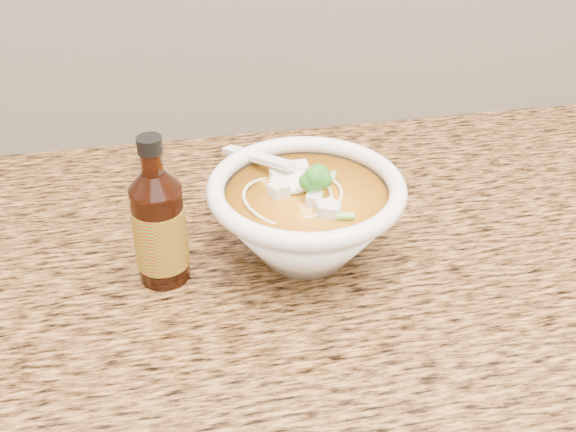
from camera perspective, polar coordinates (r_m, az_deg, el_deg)
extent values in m
cube|color=olive|center=(0.87, 12.69, -2.81)|extent=(4.00, 0.68, 0.04)
cylinder|color=white|center=(0.81, 1.39, -2.81)|extent=(0.09, 0.09, 0.01)
torus|color=white|center=(0.77, 1.47, 2.21)|extent=(0.21, 0.21, 0.02)
torus|color=beige|center=(0.76, 3.20, 1.14)|extent=(0.16, 0.16, 0.00)
torus|color=beige|center=(0.77, 1.63, 1.40)|extent=(0.10, 0.10, 0.00)
torus|color=beige|center=(0.76, 2.71, 1.04)|extent=(0.12, 0.12, 0.00)
torus|color=beige|center=(0.77, 0.68, 1.33)|extent=(0.07, 0.07, 0.00)
torus|color=beige|center=(0.78, -0.01, 1.86)|extent=(0.11, 0.11, 0.00)
torus|color=beige|center=(0.78, 0.00, 1.67)|extent=(0.09, 0.09, 0.00)
torus|color=beige|center=(0.77, 1.31, 0.83)|extent=(0.06, 0.06, 0.00)
cube|color=silver|center=(0.81, 2.09, 3.84)|extent=(0.02, 0.02, 0.01)
cube|color=silver|center=(0.73, 3.92, 0.08)|extent=(0.02, 0.02, 0.02)
cube|color=silver|center=(0.76, -1.51, 1.72)|extent=(0.02, 0.02, 0.02)
cube|color=silver|center=(0.82, 2.95, 4.27)|extent=(0.03, 0.03, 0.02)
cube|color=silver|center=(0.75, 4.17, 1.36)|extent=(0.02, 0.02, 0.02)
cube|color=silver|center=(0.80, -0.31, 3.52)|extent=(0.02, 0.02, 0.01)
cube|color=silver|center=(0.76, 4.36, 1.44)|extent=(0.02, 0.02, 0.02)
cube|color=silver|center=(0.71, 1.85, -0.61)|extent=(0.03, 0.03, 0.02)
ellipsoid|color=#196014|center=(0.75, 2.08, 2.67)|extent=(0.04, 0.04, 0.04)
cylinder|color=#74CB4E|center=(0.81, 2.95, 3.90)|extent=(0.02, 0.02, 0.01)
cylinder|color=#74CB4E|center=(0.78, 4.63, 2.46)|extent=(0.02, 0.02, 0.01)
cylinder|color=#74CB4E|center=(0.79, -1.00, 3.13)|extent=(0.02, 0.02, 0.01)
cylinder|color=#74CB4E|center=(0.80, 0.88, 3.50)|extent=(0.02, 0.02, 0.01)
cylinder|color=#74CB4E|center=(0.77, -1.28, 2.34)|extent=(0.02, 0.02, 0.01)
ellipsoid|color=white|center=(0.78, 0.24, 2.77)|extent=(0.05, 0.05, 0.02)
cube|color=white|center=(0.81, -2.41, 4.65)|extent=(0.07, 0.11, 0.03)
cylinder|color=#321006|center=(0.76, -10.05, -1.41)|extent=(0.07, 0.07, 0.11)
cylinder|color=#321006|center=(0.72, -10.72, 4.16)|extent=(0.03, 0.03, 0.02)
cylinder|color=black|center=(0.71, -10.89, 5.54)|extent=(0.03, 0.03, 0.02)
cylinder|color=red|center=(0.76, -10.03, -1.54)|extent=(0.07, 0.07, 0.07)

